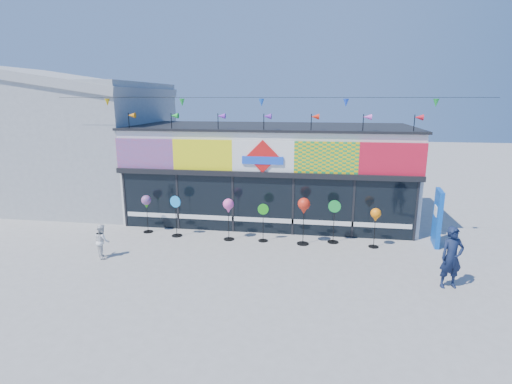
% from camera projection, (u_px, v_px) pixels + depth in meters
% --- Properties ---
extents(ground, '(80.00, 80.00, 0.00)m').
position_uv_depth(ground, '(248.00, 268.00, 12.75)').
color(ground, gray).
rests_on(ground, ground).
extents(kite_shop, '(16.00, 5.70, 5.31)m').
position_uv_depth(kite_shop, '(270.00, 171.00, 17.99)').
color(kite_shop, silver).
rests_on(kite_shop, ground).
extents(neighbour_building, '(8.18, 7.20, 6.87)m').
position_uv_depth(neighbour_building, '(77.00, 140.00, 20.23)').
color(neighbour_building, '#A3A5A8').
rests_on(neighbour_building, ground).
extents(blue_sign, '(0.27, 1.05, 2.07)m').
position_uv_depth(blue_sign, '(437.00, 218.00, 14.50)').
color(blue_sign, '#0B49B1').
rests_on(blue_sign, ground).
extents(spinner_0, '(0.39, 0.39, 1.53)m').
position_uv_depth(spinner_0, '(146.00, 203.00, 15.85)').
color(spinner_0, black).
rests_on(spinner_0, ground).
extents(spinner_1, '(0.45, 0.41, 1.62)m').
position_uv_depth(spinner_1, '(176.00, 215.00, 15.47)').
color(spinner_1, black).
rests_on(spinner_1, ground).
extents(spinner_2, '(0.41, 0.41, 1.61)m').
position_uv_depth(spinner_2, '(228.00, 207.00, 14.98)').
color(spinner_2, black).
rests_on(spinner_2, ground).
extents(spinner_3, '(0.41, 0.37, 1.45)m').
position_uv_depth(spinner_3, '(263.00, 222.00, 14.94)').
color(spinner_3, black).
rests_on(spinner_3, ground).
extents(spinner_4, '(0.45, 0.45, 1.76)m').
position_uv_depth(spinner_4, '(304.00, 207.00, 14.48)').
color(spinner_4, black).
rests_on(spinner_4, ground).
extents(spinner_5, '(0.46, 0.42, 1.63)m').
position_uv_depth(spinner_5, '(334.00, 220.00, 14.77)').
color(spinner_5, black).
rests_on(spinner_5, ground).
extents(spinner_6, '(0.37, 0.37, 1.46)m').
position_uv_depth(spinner_6, '(376.00, 216.00, 14.24)').
color(spinner_6, black).
rests_on(spinner_6, ground).
extents(adult_man, '(0.74, 0.57, 1.80)m').
position_uv_depth(adult_man, '(452.00, 258.00, 11.24)').
color(adult_man, '#121B38').
rests_on(adult_man, ground).
extents(child, '(0.62, 0.64, 1.16)m').
position_uv_depth(child, '(102.00, 241.00, 13.47)').
color(child, white).
rests_on(child, ground).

